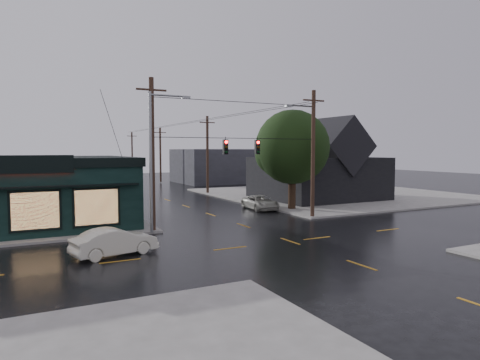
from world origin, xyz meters
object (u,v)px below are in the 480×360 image
utility_pole_ne (312,218)px  suv_silver (260,203)px  utility_pole_nw (153,232)px  sedan_cream (115,242)px  corner_tree (292,147)px

utility_pole_ne → suv_silver: size_ratio=2.18×
utility_pole_nw → utility_pole_ne: 13.00m
suv_silver → utility_pole_nw: bearing=-147.8°
sedan_cream → suv_silver: sedan_cream is taller
utility_pole_nw → sedan_cream: size_ratio=2.33×
utility_pole_nw → suv_silver: (11.77, 6.20, 0.65)m
utility_pole_nw → utility_pole_ne: size_ratio=1.00×
suv_silver → utility_pole_ne: bearing=-74.3°
utility_pole_nw → utility_pole_ne: same height
corner_tree → suv_silver: size_ratio=1.92×
utility_pole_nw → sedan_cream: 6.33m
utility_pole_nw → suv_silver: utility_pole_nw is taller
utility_pole_nw → suv_silver: size_ratio=2.18×
corner_tree → utility_pole_ne: 7.39m
utility_pole_nw → suv_silver: bearing=27.8°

